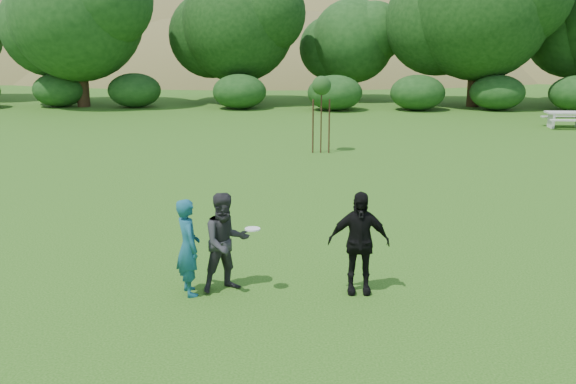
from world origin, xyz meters
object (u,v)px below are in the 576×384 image
Objects in this scene: player_teal at (188,247)px; player_black at (359,243)px; picnic_table at (566,117)px; sapling at (322,88)px; player_grey at (226,242)px.

player_black is at bearing -112.04° from player_teal.
player_teal is 0.96× the size of picnic_table.
sapling is 13.32m from picnic_table.
player_black reaches higher than picnic_table.
player_teal is at bearing -125.20° from picnic_table.
player_grey is 0.63× the size of sapling.
picnic_table is (11.45, 6.54, -1.90)m from sapling.
player_teal reaches higher than picnic_table.
player_black is at bearing -119.27° from picnic_table.
player_grey is at bearing -99.77° from player_teal.
player_grey is 23.62m from picnic_table.
player_black is 0.65× the size of sapling.
picnic_table is at bearing 27.38° from player_grey.
sapling is 1.58× the size of picnic_table.
player_grey reaches higher than player_teal.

